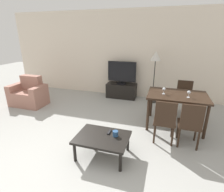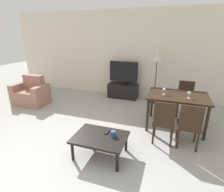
{
  "view_description": "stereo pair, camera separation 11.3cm",
  "coord_description": "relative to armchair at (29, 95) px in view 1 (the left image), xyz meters",
  "views": [
    {
      "loc": [
        1.65,
        -1.58,
        1.98
      ],
      "look_at": [
        0.54,
        1.98,
        0.65
      ],
      "focal_mm": 28.0,
      "sensor_mm": 36.0,
      "label": 1
    },
    {
      "loc": [
        1.76,
        -1.54,
        1.98
      ],
      "look_at": [
        0.54,
        1.98,
        0.65
      ],
      "focal_mm": 28.0,
      "sensor_mm": 36.0,
      "label": 2
    }
  ],
  "objects": [
    {
      "name": "wine_glass_center",
      "position": [
        3.75,
        -0.15,
        0.55
      ],
      "size": [
        0.07,
        0.07,
        0.15
      ],
      "color": "silver",
      "rests_on": "dining_table"
    },
    {
      "name": "ground_plane",
      "position": [
        2.1,
        -2.29,
        -0.31
      ],
      "size": [
        18.0,
        18.0,
        0.0
      ],
      "primitive_type": "plane",
      "color": "#9E9E99"
    },
    {
      "name": "wall_back",
      "position": [
        2.1,
        1.7,
        1.04
      ],
      "size": [
        7.49,
        0.06,
        2.7
      ],
      "color": "beige",
      "rests_on": "ground_plane"
    },
    {
      "name": "floor_lamp",
      "position": [
        3.44,
        1.29,
        1.0
      ],
      "size": [
        0.31,
        0.31,
        1.53
      ],
      "color": "black",
      "rests_on": "ground_plane"
    },
    {
      "name": "wine_glass_left",
      "position": [
        4.24,
        -0.23,
        0.55
      ],
      "size": [
        0.07,
        0.07,
        0.15
      ],
      "color": "silver",
      "rests_on": "dining_table"
    },
    {
      "name": "tv_stand",
      "position": [
        2.43,
        1.41,
        -0.08
      ],
      "size": [
        0.95,
        0.44,
        0.46
      ],
      "color": "black",
      "rests_on": "ground_plane"
    },
    {
      "name": "coffee_table",
      "position": [
        2.85,
        -1.53,
        0.02
      ],
      "size": [
        0.87,
        0.64,
        0.37
      ],
      "color": "black",
      "rests_on": "ground_plane"
    },
    {
      "name": "armchair",
      "position": [
        0.0,
        0.0,
        0.0
      ],
      "size": [
        0.98,
        0.62,
        0.84
      ],
      "color": "#9E6B5B",
      "rests_on": "ground_plane"
    },
    {
      "name": "remote_primary",
      "position": [
        2.92,
        -1.38,
        0.08
      ],
      "size": [
        0.04,
        0.15,
        0.02
      ],
      "color": "black",
      "rests_on": "coffee_table"
    },
    {
      "name": "dining_table",
      "position": [
        4.04,
        -0.08,
        0.36
      ],
      "size": [
        1.24,
        0.86,
        0.76
      ],
      "color": "black",
      "rests_on": "ground_plane"
    },
    {
      "name": "dining_chair_near_right",
      "position": [
        4.26,
        -0.82,
        0.17
      ],
      "size": [
        0.4,
        0.4,
        0.87
      ],
      "color": "black",
      "rests_on": "ground_plane"
    },
    {
      "name": "tv",
      "position": [
        2.43,
        1.41,
        0.51
      ],
      "size": [
        0.9,
        0.31,
        0.71
      ],
      "color": "black",
      "rests_on": "tv_stand"
    },
    {
      "name": "cup_white_near",
      "position": [
        3.05,
        -1.45,
        0.11
      ],
      "size": [
        0.09,
        0.09,
        0.09
      ],
      "color": "navy",
      "rests_on": "coffee_table"
    },
    {
      "name": "dining_chair_far",
      "position": [
        4.26,
        0.66,
        0.17
      ],
      "size": [
        0.4,
        0.4,
        0.87
      ],
      "color": "black",
      "rests_on": "ground_plane"
    },
    {
      "name": "dining_chair_near",
      "position": [
        3.82,
        -0.82,
        0.17
      ],
      "size": [
        0.4,
        0.4,
        0.87
      ],
      "color": "black",
      "rests_on": "ground_plane"
    }
  ]
}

